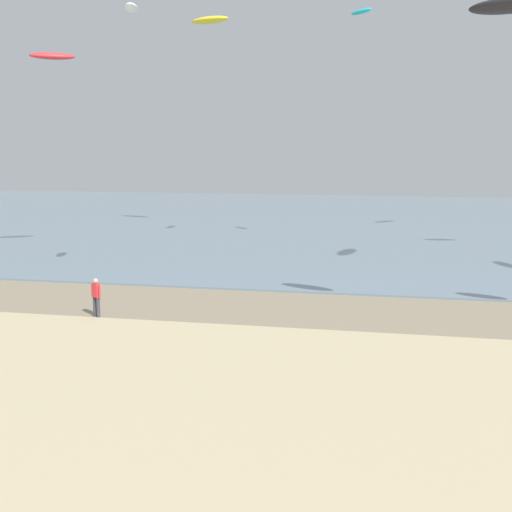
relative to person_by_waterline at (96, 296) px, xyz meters
name	(u,v)px	position (x,y,z in m)	size (l,w,h in m)	color
wet_sand_strip	(288,308)	(7.93, 3.25, -0.91)	(120.00, 6.67, 0.01)	#84755B
sea	(348,220)	(7.93, 41.58, -0.87)	(160.00, 70.00, 0.10)	slate
person_by_waterline	(96,296)	(0.00, 0.00, 0.00)	(0.52, 0.36, 1.71)	#383842
kite_aloft_0	(52,56)	(-8.99, 13.93, 12.11)	(2.85, 0.91, 0.46)	red
kite_aloft_3	(361,11)	(9.93, 21.32, 15.46)	(2.02, 0.64, 0.32)	#19B2B7
kite_aloft_6	(210,20)	(-2.64, 28.38, 16.60)	(3.55, 1.13, 0.57)	yellow
kite_aloft_9	(131,8)	(-0.21, 5.49, 13.06)	(1.93, 0.62, 0.31)	white
kite_aloft_11	(512,5)	(16.41, -0.62, 11.32)	(3.09, 0.99, 0.49)	black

